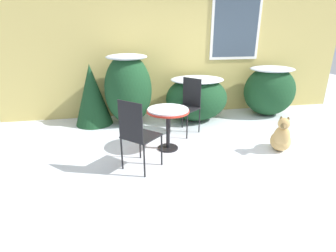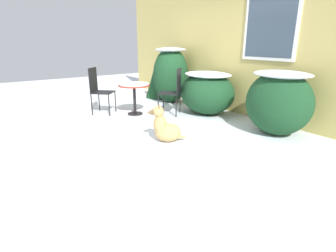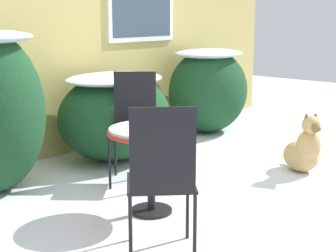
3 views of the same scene
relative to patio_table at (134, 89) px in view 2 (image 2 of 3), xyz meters
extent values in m
plane|color=silver|center=(0.67, -0.19, -0.59)|extent=(16.00, 16.00, 0.00)
cube|color=tan|center=(0.67, 2.01, 1.01)|extent=(8.00, 0.06, 3.19)
cube|color=white|center=(1.94, 1.96, 1.36)|extent=(1.17, 0.04, 1.41)
cube|color=#3D4C5B|center=(1.94, 1.95, 1.36)|extent=(1.05, 0.01, 1.29)
ellipsoid|color=#194223|center=(-0.56, 1.42, 0.14)|extent=(0.97, 0.92, 1.45)
ellipsoid|color=silver|center=(-0.56, 1.42, 0.81)|extent=(0.82, 0.79, 0.12)
ellipsoid|color=#194223|center=(0.90, 1.37, -0.11)|extent=(1.35, 1.09, 0.96)
ellipsoid|color=silver|center=(0.90, 1.37, 0.31)|extent=(1.14, 0.92, 0.12)
ellipsoid|color=#194223|center=(2.65, 1.42, -0.02)|extent=(1.18, 0.99, 1.13)
ellipsoid|color=silver|center=(2.65, 1.42, 0.48)|extent=(1.00, 0.84, 0.12)
cone|color=#194223|center=(-1.31, 1.52, 0.04)|extent=(0.77, 0.77, 1.26)
cylinder|color=black|center=(0.00, 0.00, -0.57)|extent=(0.34, 0.34, 0.03)
cylinder|color=black|center=(0.00, 0.00, -0.25)|extent=(0.06, 0.06, 0.63)
cylinder|color=red|center=(0.00, 0.00, 0.08)|extent=(0.69, 0.69, 0.03)
cylinder|color=silver|center=(0.00, 0.00, 0.11)|extent=(0.66, 0.66, 0.02)
cube|color=black|center=(0.45, 0.65, -0.09)|extent=(0.63, 0.63, 0.02)
cube|color=black|center=(0.62, 0.79, 0.19)|extent=(0.27, 0.32, 0.54)
cylinder|color=black|center=(0.16, 0.67, -0.34)|extent=(0.02, 0.02, 0.48)
cylinder|color=black|center=(0.42, 0.36, -0.34)|extent=(0.02, 0.02, 0.48)
cylinder|color=black|center=(0.48, 0.94, -0.34)|extent=(0.02, 0.02, 0.48)
cylinder|color=black|center=(0.74, 0.62, -0.34)|extent=(0.02, 0.02, 0.48)
cube|color=black|center=(-0.49, -0.54, -0.09)|extent=(0.63, 0.63, 0.02)
cube|color=black|center=(-0.64, -0.69, 0.19)|extent=(0.30, 0.30, 0.54)
cylinder|color=black|center=(-0.20, -0.54, -0.34)|extent=(0.02, 0.02, 0.48)
cylinder|color=black|center=(-0.49, -0.25, -0.34)|extent=(0.02, 0.02, 0.48)
cylinder|color=black|center=(-0.48, -0.83, -0.34)|extent=(0.02, 0.02, 0.48)
cylinder|color=black|center=(-0.78, -0.54, -0.34)|extent=(0.02, 0.02, 0.48)
ellipsoid|color=tan|center=(1.84, -0.38, -0.43)|extent=(0.51, 0.54, 0.31)
ellipsoid|color=tan|center=(1.77, -0.49, -0.30)|extent=(0.33, 0.32, 0.34)
sphere|color=tan|center=(1.76, -0.52, -0.07)|extent=(0.19, 0.19, 0.19)
cone|color=brown|center=(1.68, -0.63, -0.08)|extent=(0.14, 0.13, 0.10)
ellipsoid|color=brown|center=(1.72, -0.48, 0.00)|extent=(0.05, 0.04, 0.08)
ellipsoid|color=brown|center=(1.81, -0.53, 0.00)|extent=(0.05, 0.04, 0.08)
ellipsoid|color=tan|center=(1.95, -0.21, -0.52)|extent=(0.16, 0.21, 0.06)
camera|label=1|loc=(-0.76, -3.97, 1.33)|focal=28.00mm
camera|label=2|loc=(5.18, -2.77, 1.01)|focal=28.00mm
camera|label=3|loc=(-2.89, -2.71, 1.00)|focal=55.00mm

